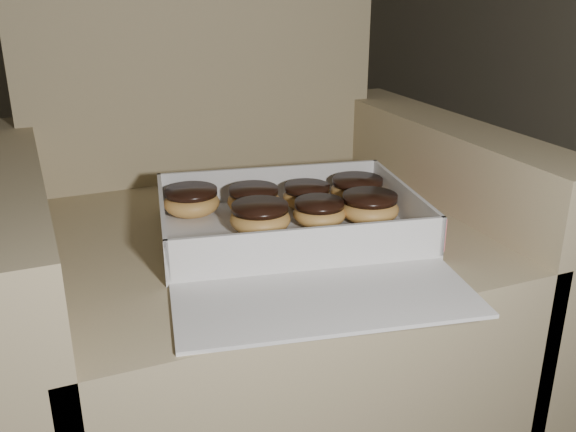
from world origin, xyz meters
The scene contains 13 objects.
armchair centered at (0.78, 0.39, 0.27)m, with size 0.82×0.69×0.85m.
bakery_box centered at (0.81, 0.25, 0.39)m, with size 0.44×0.49×0.06m.
donut_a centered at (0.79, 0.37, 0.41)m, with size 0.08×0.08×0.04m.
donut_b centered at (0.87, 0.36, 0.41)m, with size 0.08×0.08×0.04m.
donut_c centered at (0.86, 0.28, 0.41)m, with size 0.08×0.08×0.04m.
donut_d centered at (0.77, 0.29, 0.41)m, with size 0.09×0.09×0.04m.
donut_e centered at (0.70, 0.40, 0.41)m, with size 0.09×0.09×0.04m.
donut_f centered at (0.94, 0.26, 0.41)m, with size 0.09×0.09×0.04m.
donut_g centered at (0.96, 0.34, 0.41)m, with size 0.09×0.09×0.04m.
crumb_a centered at (0.86, 0.16, 0.39)m, with size 0.01×0.01×0.00m, color black.
crumb_b centered at (0.68, 0.20, 0.39)m, with size 0.01×0.01×0.00m, color black.
crumb_c centered at (0.89, 0.25, 0.39)m, with size 0.01×0.01×0.00m, color black.
crumb_d centered at (0.72, 0.20, 0.39)m, with size 0.01×0.01×0.00m, color black.
Camera 1 is at (0.47, -0.53, 0.76)m, focal length 40.00 mm.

